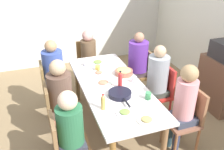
{
  "coord_description": "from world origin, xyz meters",
  "views": [
    {
      "loc": [
        2.79,
        -0.97,
        2.46
      ],
      "look_at": [
        0.0,
        0.0,
        0.92
      ],
      "focal_mm": 38.86,
      "sensor_mm": 36.0,
      "label": 1
    }
  ],
  "objects": [
    {
      "name": "cup_1",
      "position": [
        -0.5,
        -0.06,
        0.81
      ],
      "size": [
        0.12,
        0.08,
        0.08
      ],
      "color": "#DDC04C",
      "rests_on": "dining_table"
    },
    {
      "name": "side_cabinet",
      "position": [
        0.06,
        1.9,
        0.45
      ],
      "size": [
        0.7,
        0.44,
        0.9
      ],
      "primitive_type": "cube",
      "color": "brown",
      "rests_on": "ground_plane"
    },
    {
      "name": "plate_1",
      "position": [
        -0.37,
        -0.08,
        0.78
      ],
      "size": [
        0.2,
        0.2,
        0.04
      ],
      "color": "white",
      "rests_on": "dining_table"
    },
    {
      "name": "bowl_0",
      "position": [
        -0.23,
        0.27,
        0.81
      ],
      "size": [
        0.27,
        0.27,
        0.09
      ],
      "color": "#A05C45",
      "rests_on": "dining_table"
    },
    {
      "name": "cup_3",
      "position": [
        -0.72,
        -0.2,
        0.81
      ],
      "size": [
        0.11,
        0.08,
        0.08
      ],
      "color": "white",
      "rests_on": "dining_table"
    },
    {
      "name": "person_6",
      "position": [
        -0.0,
        0.71,
        0.75
      ],
      "size": [
        0.31,
        0.31,
        1.26
      ],
      "color": "#3B4641",
      "rests_on": "ground_plane"
    },
    {
      "name": "wall_left",
      "position": [
        -2.68,
        0.0,
        1.3
      ],
      "size": [
        0.12,
        4.52,
        2.6
      ],
      "primitive_type": "cube",
      "color": "silver",
      "rests_on": "ground_plane"
    },
    {
      "name": "person_1",
      "position": [
        -1.34,
        0.0,
        0.69
      ],
      "size": [
        0.3,
        0.3,
        1.16
      ],
      "color": "#50563E",
      "rests_on": "ground_plane"
    },
    {
      "name": "plate_4",
      "position": [
        -0.76,
        0.01,
        0.78
      ],
      "size": [
        0.26,
        0.26,
        0.04
      ],
      "color": "silver",
      "rests_on": "dining_table"
    },
    {
      "name": "ground_plane",
      "position": [
        0.0,
        0.0,
        0.0
      ],
      "size": [
        6.29,
        6.29,
        0.0
      ],
      "primitive_type": "plane",
      "color": "#8B724F"
    },
    {
      "name": "chair_5",
      "position": [
        0.7,
        -0.8,
        0.51
      ],
      "size": [
        0.4,
        0.4,
        0.9
      ],
      "color": "olive",
      "rests_on": "ground_plane"
    },
    {
      "name": "plate_3",
      "position": [
        -0.06,
        -0.11,
        0.78
      ],
      "size": [
        0.25,
        0.25,
        0.04
      ],
      "color": "silver",
      "rests_on": "dining_table"
    },
    {
      "name": "chair_2",
      "position": [
        0.7,
        0.8,
        0.51
      ],
      "size": [
        0.4,
        0.4,
        0.9
      ],
      "color": "brown",
      "rests_on": "ground_plane"
    },
    {
      "name": "chair_3",
      "position": [
        0.0,
        -0.8,
        0.51
      ],
      "size": [
        0.4,
        0.4,
        0.9
      ],
      "color": "#8F5841",
      "rests_on": "ground_plane"
    },
    {
      "name": "bottle_0",
      "position": [
        0.52,
        -0.29,
        0.86
      ],
      "size": [
        0.05,
        0.05,
        0.21
      ],
      "color": "tan",
      "rests_on": "dining_table"
    },
    {
      "name": "plate_0",
      "position": [
        0.9,
        0.09,
        0.78
      ],
      "size": [
        0.22,
        0.22,
        0.04
      ],
      "color": "silver",
      "rests_on": "dining_table"
    },
    {
      "name": "person_2",
      "position": [
        0.7,
        0.71,
        0.75
      ],
      "size": [
        0.3,
        0.3,
        1.27
      ],
      "color": "#2C3453",
      "rests_on": "ground_plane"
    },
    {
      "name": "person_4",
      "position": [
        -0.7,
        -0.71,
        0.76
      ],
      "size": [
        0.32,
        0.32,
        1.27
      ],
      "color": "brown",
      "rests_on": "ground_plane"
    },
    {
      "name": "person_3",
      "position": [
        0.0,
        -0.71,
        0.75
      ],
      "size": [
        0.32,
        0.32,
        1.25
      ],
      "color": "brown",
      "rests_on": "ground_plane"
    },
    {
      "name": "cup_2",
      "position": [
        0.05,
        0.32,
        0.81
      ],
      "size": [
        0.12,
        0.08,
        0.08
      ],
      "color": "white",
      "rests_on": "dining_table"
    },
    {
      "name": "plate_2",
      "position": [
        0.69,
        -0.08,
        0.78
      ],
      "size": [
        0.22,
        0.22,
        0.04
      ],
      "color": "white",
      "rests_on": "dining_table"
    },
    {
      "name": "dining_table",
      "position": [
        0.0,
        0.0,
        0.68
      ],
      "size": [
        2.11,
        0.84,
        0.77
      ],
      "color": "white",
      "rests_on": "ground_plane"
    },
    {
      "name": "chair_0",
      "position": [
        -0.7,
        0.8,
        0.51
      ],
      "size": [
        0.4,
        0.4,
        0.9
      ],
      "color": "brown",
      "rests_on": "ground_plane"
    },
    {
      "name": "chair_6",
      "position": [
        0.0,
        0.8,
        0.51
      ],
      "size": [
        0.4,
        0.4,
        0.9
      ],
      "color": "red",
      "rests_on": "ground_plane"
    },
    {
      "name": "chair_4",
      "position": [
        -0.7,
        -0.8,
        0.51
      ],
      "size": [
        0.4,
        0.4,
        0.9
      ],
      "color": "brown",
      "rests_on": "ground_plane"
    },
    {
      "name": "person_5",
      "position": [
        0.7,
        -0.71,
        0.72
      ],
      "size": [
        0.3,
        0.3,
        1.2
      ],
      "color": "#2D2B51",
      "rests_on": "ground_plane"
    },
    {
      "name": "person_0",
      "position": [
        -0.7,
        0.71,
        0.75
      ],
      "size": [
        0.34,
        0.34,
        1.24
      ],
      "color": "#493F45",
      "rests_on": "ground_plane"
    },
    {
      "name": "chair_1",
      "position": [
        -1.43,
        0.0,
        0.51
      ],
      "size": [
        0.4,
        0.4,
        0.9
      ],
      "color": "olive",
      "rests_on": "ground_plane"
    },
    {
      "name": "bottle_1",
      "position": [
        0.12,
        0.08,
        0.89
      ],
      "size": [
        0.06,
        0.06,
        0.25
      ],
      "color": "red",
      "rests_on": "dining_table"
    },
    {
      "name": "cup_0",
      "position": [
        0.5,
        0.31,
        0.81
      ],
      "size": [
        0.11,
        0.07,
        0.09
      ],
      "color": "#43955C",
      "rests_on": "dining_table"
    },
    {
      "name": "serving_pan",
      "position": [
        0.32,
        0.0,
        0.8
      ],
      "size": [
        0.48,
        0.3,
        0.06
      ],
      "color": "black",
      "rests_on": "dining_table"
    }
  ]
}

